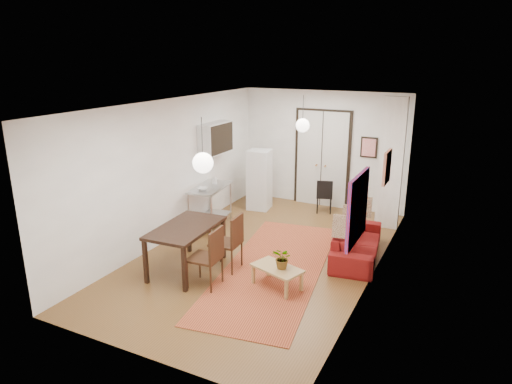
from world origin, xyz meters
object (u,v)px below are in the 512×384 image
at_px(dining_chair_near, 228,236).
at_px(sofa, 357,243).
at_px(coffee_table, 277,270).
at_px(dining_table, 186,231).
at_px(fridge, 259,180).
at_px(dining_chair_far, 208,250).
at_px(kitchen_counter, 210,201).
at_px(black_side_chair, 325,192).

bearing_deg(dining_chair_near, sofa, 122.40).
xyz_separation_m(coffee_table, dining_chair_near, (-1.11, 0.34, 0.28)).
xyz_separation_m(dining_table, dining_chair_near, (0.60, 0.46, -0.14)).
relative_size(sofa, coffee_table, 2.13).
bearing_deg(fridge, dining_chair_near, -81.68).
bearing_deg(dining_chair_far, fridge, -170.03).
xyz_separation_m(sofa, dining_chair_near, (-1.99, -1.44, 0.31)).
distance_m(coffee_table, kitchen_counter, 3.18).
xyz_separation_m(dining_chair_near, black_side_chair, (0.61, 3.75, -0.12)).
xyz_separation_m(kitchen_counter, dining_chair_near, (1.38, -1.61, -0.00)).
xyz_separation_m(kitchen_counter, dining_chair_far, (1.38, -2.31, -0.00)).
xyz_separation_m(coffee_table, dining_chair_far, (-1.11, -0.36, 0.28)).
bearing_deg(fridge, kitchen_counter, -113.35).
xyz_separation_m(sofa, dining_table, (-2.59, -1.90, 0.45)).
relative_size(sofa, dining_chair_far, 1.93).
distance_m(coffee_table, fridge, 4.13).
xyz_separation_m(dining_chair_far, black_side_chair, (0.61, 4.45, -0.12)).
height_order(kitchen_counter, dining_chair_far, dining_chair_far).
relative_size(coffee_table, dining_table, 0.60).
height_order(sofa, dining_table, dining_table).
height_order(sofa, dining_chair_near, dining_chair_near).
bearing_deg(dining_chair_far, dining_table, -115.71).
xyz_separation_m(sofa, fridge, (-2.93, 1.77, 0.46)).
bearing_deg(coffee_table, fridge, 120.02).
bearing_deg(dining_table, fridge, 95.30).
distance_m(sofa, black_side_chair, 2.70).
xyz_separation_m(coffee_table, black_side_chair, (-0.51, 4.09, 0.16)).
bearing_deg(sofa, dining_table, 118.24).
height_order(kitchen_counter, dining_chair_near, dining_chair_near).
xyz_separation_m(coffee_table, dining_table, (-1.71, -0.11, 0.42)).
distance_m(coffee_table, dining_chair_near, 1.20).
xyz_separation_m(sofa, kitchen_counter, (-3.37, 0.16, 0.31)).
relative_size(dining_chair_near, dining_chair_far, 1.00).
bearing_deg(dining_chair_near, coffee_table, 69.31).
distance_m(dining_table, dining_chair_near, 0.77).
bearing_deg(sofa, coffee_table, 145.86).
height_order(coffee_table, black_side_chair, black_side_chair).
relative_size(coffee_table, dining_chair_far, 0.91).
bearing_deg(dining_chair_near, fridge, -167.23).
height_order(sofa, kitchen_counter, kitchen_counter).
bearing_deg(fridge, sofa, -39.11).
bearing_deg(coffee_table, dining_chair_near, 162.86).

